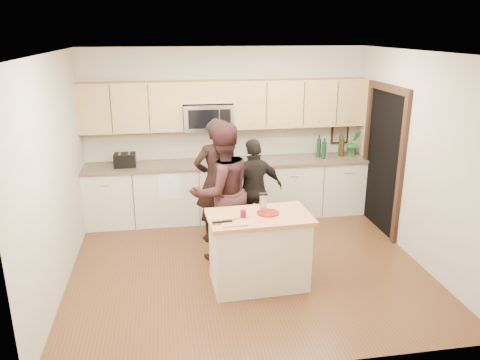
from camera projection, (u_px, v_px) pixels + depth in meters
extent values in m
plane|color=brown|center=(247.00, 264.00, 6.16)|extent=(4.50, 4.50, 0.00)
cube|color=#B8B19D|center=(226.00, 132.00, 7.62)|extent=(4.50, 0.02, 2.70)
cube|color=#B8B19D|center=(290.00, 233.00, 3.86)|extent=(4.50, 0.02, 2.70)
cube|color=#B8B19D|center=(56.00, 175.00, 5.40)|extent=(0.02, 4.00, 2.70)
cube|color=#B8B19D|center=(417.00, 158.00, 6.09)|extent=(0.02, 4.00, 2.70)
cube|color=white|center=(248.00, 52.00, 5.33)|extent=(4.50, 4.00, 0.02)
cube|color=beige|center=(229.00, 190.00, 7.61)|extent=(4.50, 0.62, 0.90)
cube|color=#7A6651|center=(229.00, 163.00, 7.45)|extent=(4.50, 0.66, 0.04)
cube|color=tan|center=(131.00, 107.00, 7.09)|extent=(1.55, 0.33, 0.75)
cube|color=tan|center=(299.00, 103.00, 7.50)|extent=(2.17, 0.33, 0.75)
cube|color=tan|center=(207.00, 92.00, 7.21)|extent=(0.78, 0.33, 0.33)
cube|color=silver|center=(208.00, 117.00, 7.29)|extent=(0.76, 0.40, 0.40)
cube|color=black|center=(204.00, 119.00, 7.09)|extent=(0.47, 0.01, 0.29)
cube|color=black|center=(225.00, 119.00, 7.14)|extent=(0.17, 0.01, 0.29)
cube|color=black|center=(383.00, 162.00, 7.02)|extent=(0.02, 1.05, 2.10)
cube|color=black|center=(401.00, 173.00, 6.48)|extent=(0.06, 0.10, 2.10)
cube|color=black|center=(366.00, 153.00, 7.56)|extent=(0.06, 0.10, 2.10)
cube|color=black|center=(389.00, 88.00, 6.68)|extent=(0.06, 1.25, 0.10)
cube|color=black|center=(340.00, 133.00, 7.93)|extent=(0.30, 0.03, 0.38)
cube|color=tan|center=(340.00, 133.00, 7.91)|extent=(0.24, 0.00, 0.32)
cube|color=white|center=(170.00, 185.00, 7.09)|extent=(0.34, 0.01, 0.48)
cube|color=white|center=(169.00, 165.00, 7.29)|extent=(0.34, 0.60, 0.01)
cube|color=beige|center=(259.00, 252.00, 5.56)|extent=(1.13, 0.69, 0.85)
cube|color=tan|center=(259.00, 217.00, 5.42)|extent=(1.23, 0.75, 0.05)
cylinder|color=maroon|center=(268.00, 213.00, 5.46)|extent=(0.26, 0.26, 0.02)
cube|color=silver|center=(263.00, 203.00, 5.46)|extent=(0.08, 0.06, 0.20)
cube|color=black|center=(263.00, 194.00, 5.43)|extent=(0.09, 0.06, 0.02)
cylinder|color=maroon|center=(243.00, 214.00, 5.32)|extent=(0.07, 0.07, 0.09)
cube|color=tan|center=(234.00, 223.00, 5.17)|extent=(0.29, 0.20, 0.02)
cube|color=black|center=(222.00, 222.00, 5.17)|extent=(0.23, 0.04, 0.02)
cube|color=silver|center=(231.00, 220.00, 5.24)|extent=(0.20, 0.03, 0.01)
cube|color=black|center=(125.00, 160.00, 7.16)|extent=(0.32, 0.24, 0.20)
cube|color=silver|center=(120.00, 154.00, 7.11)|extent=(0.03, 0.17, 0.00)
cube|color=silver|center=(129.00, 153.00, 7.14)|extent=(0.03, 0.17, 0.00)
cylinder|color=black|center=(319.00, 146.00, 7.67)|extent=(0.07, 0.07, 0.36)
cylinder|color=#ACA987|center=(326.00, 149.00, 7.62)|extent=(0.07, 0.07, 0.30)
cylinder|color=black|center=(341.00, 144.00, 7.74)|extent=(0.07, 0.07, 0.40)
cylinder|color=#351F09|center=(342.00, 146.00, 7.71)|extent=(0.07, 0.07, 0.34)
cylinder|color=#ACA987|center=(342.00, 145.00, 7.85)|extent=(0.08, 0.08, 0.31)
cylinder|color=black|center=(324.00, 149.00, 7.57)|extent=(0.08, 0.08, 0.33)
imported|color=#2D7031|center=(354.00, 143.00, 7.74)|extent=(0.26, 0.21, 0.44)
imported|color=black|center=(216.00, 181.00, 6.64)|extent=(0.74, 0.58, 1.80)
imported|color=black|center=(221.00, 192.00, 6.13)|extent=(1.09, 0.99, 1.83)
imported|color=black|center=(254.00, 190.00, 6.71)|extent=(0.94, 0.56, 1.50)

